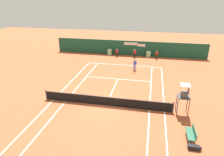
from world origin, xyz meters
The scene contains 11 objects.
ground_plane centered at (0.00, 0.58, 0.00)m, with size 80.00×80.00×0.01m.
tennis_net centered at (0.00, 0.00, 0.51)m, with size 12.10×0.10×1.07m.
sponsor_back_wall centered at (0.01, 16.97, 1.18)m, with size 25.00×1.02×2.44m.
umpire_chair centered at (6.71, -0.09, 1.80)m, with size 1.00×1.00×2.77m.
player_bench centered at (7.01, -3.33, 0.51)m, with size 0.54×1.53×0.88m.
equipment_bag centered at (7.11, -4.41, 0.16)m, with size 0.89×0.31×0.32m.
player_on_baseline centered at (1.67, 9.98, 0.94)m, with size 0.48×0.80×1.79m.
ball_kid_right_post centered at (4.59, 15.67, 0.76)m, with size 0.44×0.20×1.32m.
ball_kid_left_post centered at (-1.79, 15.67, 0.74)m, with size 0.43×0.18×1.28m.
ball_kid_centre_post centered at (1.12, 15.67, 0.80)m, with size 0.46×0.20×1.38m.
tennis_ball_mid_court centered at (-2.88, 8.71, 0.03)m, with size 0.07×0.07×0.07m, color #CCE033.
Camera 1 is at (3.78, -15.80, 9.62)m, focal length 32.21 mm.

